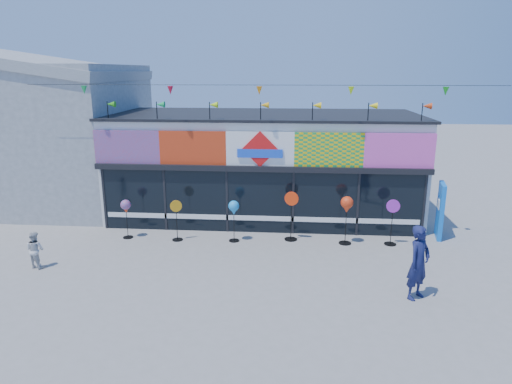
# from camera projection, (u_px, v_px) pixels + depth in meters

# --- Properties ---
(ground) EXTENTS (80.00, 80.00, 0.00)m
(ground) POSITION_uv_depth(u_px,v_px,m) (252.00, 271.00, 13.51)
(ground) COLOR gray
(ground) RESTS_ON ground
(kite_shop) EXTENTS (16.00, 5.70, 5.31)m
(kite_shop) POSITION_uv_depth(u_px,v_px,m) (264.00, 164.00, 18.71)
(kite_shop) COLOR silver
(kite_shop) RESTS_ON ground
(neighbour_building) EXTENTS (8.18, 7.20, 6.87)m
(neighbour_building) POSITION_uv_depth(u_px,v_px,m) (41.00, 130.00, 20.21)
(neighbour_building) COLOR #A8AAAD
(neighbour_building) RESTS_ON ground
(blue_sign) EXTENTS (0.33, 1.00, 1.98)m
(blue_sign) POSITION_uv_depth(u_px,v_px,m) (440.00, 210.00, 16.05)
(blue_sign) COLOR blue
(blue_sign) RESTS_ON ground
(spinner_0) EXTENTS (0.35, 0.35, 1.40)m
(spinner_0) POSITION_uv_depth(u_px,v_px,m) (126.00, 208.00, 15.96)
(spinner_0) COLOR black
(spinner_0) RESTS_ON ground
(spinner_1) EXTENTS (0.40, 0.37, 1.45)m
(spinner_1) POSITION_uv_depth(u_px,v_px,m) (177.00, 219.00, 15.82)
(spinner_1) COLOR black
(spinner_1) RESTS_ON ground
(spinner_2) EXTENTS (0.37, 0.37, 1.46)m
(spinner_2) POSITION_uv_depth(u_px,v_px,m) (234.00, 209.00, 15.63)
(spinner_2) COLOR black
(spinner_2) RESTS_ON ground
(spinner_3) EXTENTS (0.49, 0.45, 1.75)m
(spinner_3) POSITION_uv_depth(u_px,v_px,m) (291.00, 215.00, 15.81)
(spinner_3) COLOR black
(spinner_3) RESTS_ON ground
(spinner_4) EXTENTS (0.43, 0.43, 1.68)m
(spinner_4) POSITION_uv_depth(u_px,v_px,m) (347.00, 206.00, 15.35)
(spinner_4) COLOR black
(spinner_4) RESTS_ON ground
(spinner_5) EXTENTS (0.45, 0.41, 1.60)m
(spinner_5) POSITION_uv_depth(u_px,v_px,m) (392.00, 221.00, 15.39)
(spinner_5) COLOR black
(spinner_5) RESTS_ON ground
(adult_man) EXTENTS (0.85, 0.84, 1.98)m
(adult_man) POSITION_uv_depth(u_px,v_px,m) (419.00, 263.00, 11.71)
(adult_man) COLOR #171C48
(adult_man) RESTS_ON ground
(child) EXTENTS (0.62, 0.46, 1.13)m
(child) POSITION_uv_depth(u_px,v_px,m) (35.00, 250.00, 13.66)
(child) COLOR silver
(child) RESTS_ON ground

